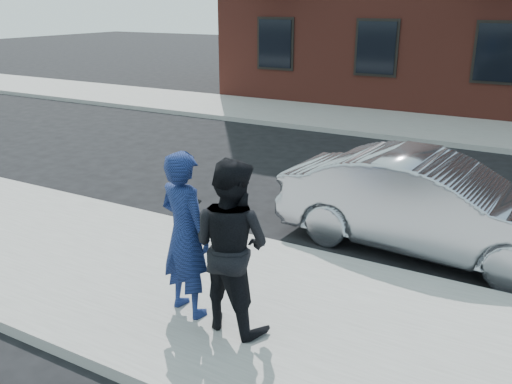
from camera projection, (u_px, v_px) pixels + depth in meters
The scene contains 8 objects.
ground at pixel (334, 328), 6.43m from camera, with size 100.00×100.00×0.00m, color black.
near_sidewalk at pixel (327, 333), 6.20m from camera, with size 50.00×3.50×0.15m, color gray.
near_curb at pixel (375, 269), 7.68m from camera, with size 50.00×0.10×0.15m, color #999691.
far_sidewalk at pixel (477, 133), 15.67m from camera, with size 50.00×3.50×0.15m, color gray.
far_curb at pixel (467, 146), 14.19m from camera, with size 50.00×0.10×0.15m, color #999691.
silver_sedan at pixel (430, 205), 8.19m from camera, with size 1.58×4.54×1.50m, color #999BA3.
man_hoodie at pixel (185, 234), 6.20m from camera, with size 0.81×0.63×1.99m.
man_peacoat at pixel (231, 245), 5.92m from camera, with size 1.04×0.86×1.98m.
Camera 1 is at (1.88, -5.28, 3.66)m, focal length 38.00 mm.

